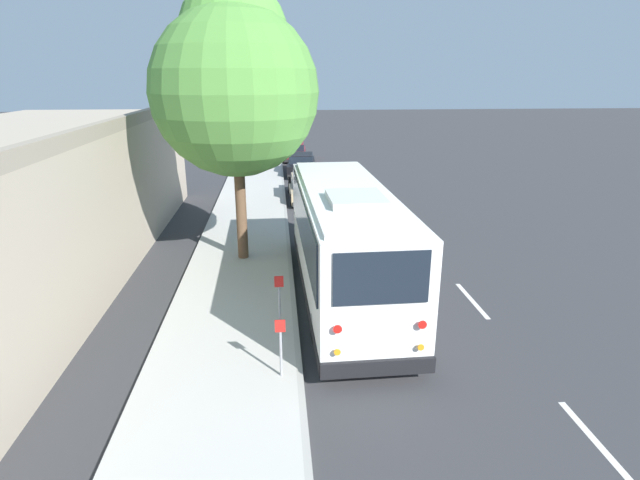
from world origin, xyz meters
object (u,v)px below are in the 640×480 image
(parked_sedan_black, at_px, (301,164))
(sign_post_far, at_px, (280,305))
(parked_sedan_tan, at_px, (305,188))
(shuttle_bus, at_px, (345,237))
(sign_post_near, at_px, (281,347))
(street_tree, at_px, (235,80))
(parked_sedan_maroon, at_px, (295,152))

(parked_sedan_black, bearing_deg, sign_post_far, 179.40)
(parked_sedan_tan, bearing_deg, shuttle_bus, -178.57)
(parked_sedan_tan, xyz_separation_m, sign_post_near, (-16.51, 1.52, 0.25))
(sign_post_near, relative_size, sign_post_far, 0.85)
(sign_post_far, bearing_deg, street_tree, 11.92)
(shuttle_bus, distance_m, parked_sedan_black, 19.38)
(parked_sedan_tan, bearing_deg, street_tree, 162.41)
(street_tree, bearing_deg, parked_sedan_maroon, -7.11)
(parked_sedan_black, xyz_separation_m, parked_sedan_maroon, (5.68, 0.21, -0.02))
(parked_sedan_tan, height_order, street_tree, street_tree)
(shuttle_bus, height_order, parked_sedan_tan, shuttle_bus)
(shuttle_bus, height_order, sign_post_far, shuttle_bus)
(sign_post_far, bearing_deg, shuttle_bus, -38.06)
(street_tree, bearing_deg, parked_sedan_black, -10.31)
(parked_sedan_maroon, height_order, sign_post_near, sign_post_near)
(shuttle_bus, relative_size, sign_post_far, 6.02)
(parked_sedan_tan, distance_m, parked_sedan_maroon, 12.75)
(parked_sedan_black, xyz_separation_m, street_tree, (-16.00, 2.91, 5.50))
(sign_post_far, bearing_deg, sign_post_near, 180.00)
(parked_sedan_maroon, relative_size, sign_post_far, 2.76)
(sign_post_near, bearing_deg, parked_sedan_black, -4.08)
(parked_sedan_tan, xyz_separation_m, parked_sedan_maroon, (12.75, 0.04, 0.02))
(sign_post_far, bearing_deg, parked_sedan_black, -4.41)
(parked_sedan_tan, relative_size, parked_sedan_maroon, 1.04)
(parked_sedan_black, relative_size, street_tree, 0.52)
(parked_sedan_black, distance_m, parked_sedan_maroon, 5.68)
(parked_sedan_tan, relative_size, parked_sedan_black, 0.94)
(street_tree, relative_size, sign_post_near, 6.87)
(parked_sedan_black, relative_size, parked_sedan_maroon, 1.10)
(parked_sedan_black, bearing_deg, parked_sedan_maroon, 5.90)
(shuttle_bus, relative_size, street_tree, 1.04)
(street_tree, height_order, sign_post_far, street_tree)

